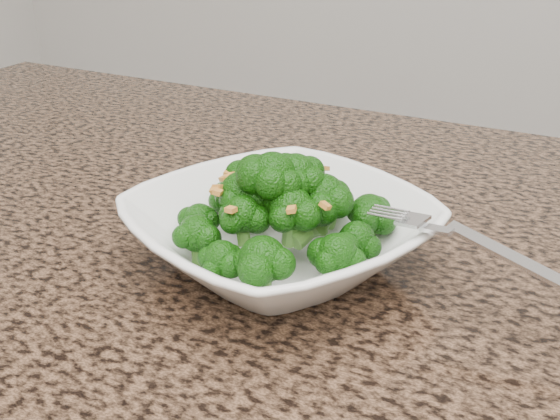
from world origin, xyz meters
The scene contains 5 objects.
granite_counter centered at (0.00, 0.30, 0.89)m, with size 1.64×1.04×0.03m, color brown.
bowl centered at (-0.09, 0.38, 0.93)m, with size 0.23×0.23×0.06m, color white.
broccoli_pile centered at (-0.09, 0.38, 0.99)m, with size 0.20×0.20×0.06m, color #134D08, non-canonical shape.
garlic_topping centered at (-0.09, 0.38, 1.02)m, with size 0.12×0.12×0.01m, color gold, non-canonical shape.
fork centered at (0.04, 0.38, 0.96)m, with size 0.19×0.03×0.01m, color silver, non-canonical shape.
Camera 1 is at (0.13, -0.07, 1.19)m, focal length 45.00 mm.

